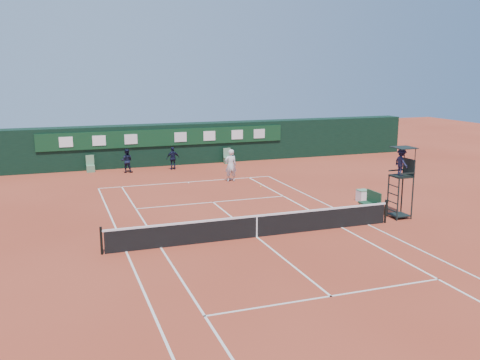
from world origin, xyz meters
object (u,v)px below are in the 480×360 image
object	(u,v)px
tennis_net	(257,226)
cooler	(363,196)
player_bench	(371,201)
player	(231,165)
umpire_chair	(402,167)

from	to	relation	value
tennis_net	cooler	world-z (taller)	tennis_net
player_bench	cooler	size ratio (longest dim) A/B	1.86
player_bench	player	xyz separation A→B (m)	(-4.12, 9.51, 0.43)
player_bench	cooler	world-z (taller)	player_bench
umpire_chair	player_bench	world-z (taller)	umpire_chair
tennis_net	player	size ratio (longest dim) A/B	6.26
tennis_net	player_bench	world-z (taller)	same
tennis_net	cooler	size ratio (longest dim) A/B	20.00
player_bench	player	bearing A→B (deg)	113.43
umpire_chair	player	bearing A→B (deg)	114.60
tennis_net	cooler	distance (m)	8.57
umpire_chair	tennis_net	bearing A→B (deg)	-176.18
cooler	umpire_chair	bearing A→B (deg)	-92.22
tennis_net	player_bench	size ratio (longest dim) A/B	10.75
player_bench	player	distance (m)	10.37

